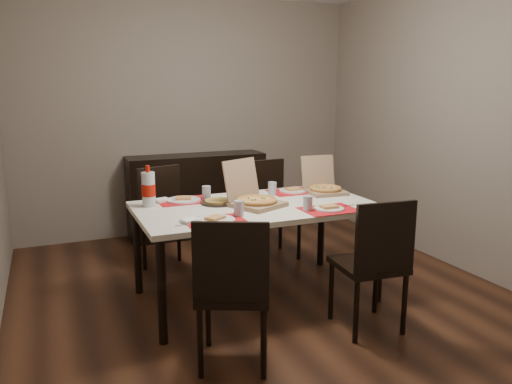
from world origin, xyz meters
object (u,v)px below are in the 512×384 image
at_px(sideboard, 197,195).
at_px(pizza_box_center, 254,199).
at_px(dining_table, 256,213).
at_px(chair_far_right, 270,204).
at_px(chair_near_left, 233,287).
at_px(soda_bottle, 148,189).
at_px(chair_far_left, 166,214).
at_px(dip_bowl, 255,199).
at_px(chair_near_right, 374,260).

relative_size(sideboard, pizza_box_center, 3.12).
relative_size(dining_table, chair_far_right, 1.94).
bearing_deg(chair_near_left, soda_bottle, 101.76).
distance_m(chair_far_left, soda_bottle, 0.77).
bearing_deg(pizza_box_center, soda_bottle, 158.31).
distance_m(chair_far_left, dip_bowl, 0.96).
relative_size(chair_far_left, chair_far_right, 1.00).
distance_m(chair_far_left, pizza_box_center, 1.07).
relative_size(chair_near_left, chair_far_right, 1.00).
relative_size(sideboard, dining_table, 0.83).
bearing_deg(dining_table, chair_far_left, 119.06).
bearing_deg(chair_far_right, chair_near_right, -90.71).
distance_m(sideboard, chair_near_left, 2.78).
relative_size(sideboard, soda_bottle, 4.83).
bearing_deg(chair_far_right, sideboard, 115.65).
bearing_deg(sideboard, chair_far_right, -64.35).
height_order(chair_near_left, chair_far_left, same).
xyz_separation_m(chair_far_right, dip_bowl, (-0.47, -0.74, 0.25)).
bearing_deg(chair_near_left, dip_bowl, 60.90).
distance_m(dining_table, dip_bowl, 0.17).
bearing_deg(soda_bottle, chair_far_left, 67.03).
bearing_deg(dip_bowl, pizza_box_center, -114.88).
bearing_deg(sideboard, dining_table, -92.02).
bearing_deg(soda_bottle, sideboard, 62.19).
bearing_deg(chair_far_right, pizza_box_center, -121.13).
bearing_deg(chair_near_right, soda_bottle, 138.98).
distance_m(sideboard, dining_table, 1.85).
height_order(chair_far_left, pizza_box_center, pizza_box_center).
bearing_deg(sideboard, dip_bowl, -90.47).
height_order(sideboard, dip_bowl, sideboard).
relative_size(chair_far_left, pizza_box_center, 1.93).
distance_m(pizza_box_center, dip_bowl, 0.18).
bearing_deg(pizza_box_center, chair_far_right, 58.87).
relative_size(pizza_box_center, soda_bottle, 1.55).
relative_size(dining_table, chair_far_left, 1.94).
bearing_deg(chair_near_left, chair_far_right, 59.49).
bearing_deg(chair_far_right, dip_bowl, -122.40).
relative_size(chair_near_left, pizza_box_center, 1.93).
relative_size(chair_far_right, pizza_box_center, 1.93).
bearing_deg(dining_table, chair_near_right, -58.86).
bearing_deg(chair_near_left, chair_near_right, 3.23).
bearing_deg(dining_table, soda_bottle, 160.52).
height_order(sideboard, soda_bottle, soda_bottle).
bearing_deg(soda_bottle, chair_near_right, -41.02).
bearing_deg(soda_bottle, dining_table, -19.48).
bearing_deg(dip_bowl, chair_far_left, 125.98).
relative_size(dining_table, soda_bottle, 5.79).
relative_size(dining_table, chair_near_left, 1.94).
bearing_deg(pizza_box_center, chair_near_left, -119.86).
xyz_separation_m(sideboard, dip_bowl, (-0.01, -1.69, 0.32)).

